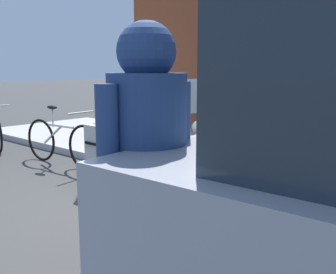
{
  "coord_description": "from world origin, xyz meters",
  "views": [
    {
      "loc": [
        2.99,
        -2.74,
        1.51
      ],
      "look_at": [
        0.01,
        0.65,
        0.7
      ],
      "focal_mm": 41.22,
      "sensor_mm": 36.0,
      "label": 1
    }
  ],
  "objects_px": {
    "parked_bicycle": "(61,142)",
    "sandwich_board_sign": "(144,118)",
    "touring_motorcycle": "(135,144)",
    "pedestrian_walking": "(147,156)"
  },
  "relations": [
    {
      "from": "parked_bicycle",
      "to": "pedestrian_walking",
      "type": "bearing_deg",
      "value": -27.69
    },
    {
      "from": "touring_motorcycle",
      "to": "parked_bicycle",
      "type": "bearing_deg",
      "value": 174.69
    },
    {
      "from": "touring_motorcycle",
      "to": "sandwich_board_sign",
      "type": "distance_m",
      "value": 2.45
    },
    {
      "from": "parked_bicycle",
      "to": "sandwich_board_sign",
      "type": "distance_m",
      "value": 1.67
    },
    {
      "from": "touring_motorcycle",
      "to": "pedestrian_walking",
      "type": "distance_m",
      "value": 2.8
    },
    {
      "from": "pedestrian_walking",
      "to": "sandwich_board_sign",
      "type": "height_order",
      "value": "pedestrian_walking"
    },
    {
      "from": "parked_bicycle",
      "to": "pedestrian_walking",
      "type": "distance_m",
      "value": 4.43
    },
    {
      "from": "touring_motorcycle",
      "to": "parked_bicycle",
      "type": "relative_size",
      "value": 1.23
    },
    {
      "from": "touring_motorcycle",
      "to": "pedestrian_walking",
      "type": "relative_size",
      "value": 1.25
    },
    {
      "from": "touring_motorcycle",
      "to": "sandwich_board_sign",
      "type": "xyz_separation_m",
      "value": [
        -1.65,
        1.81,
        -0.0
      ]
    }
  ]
}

